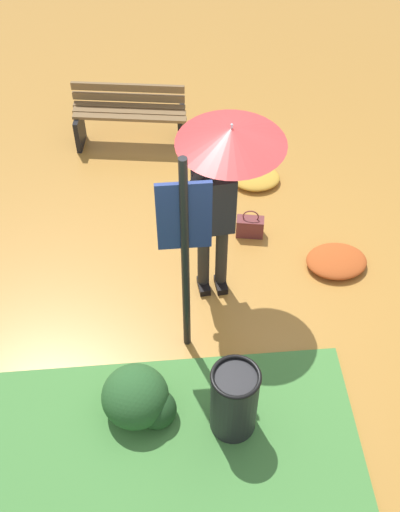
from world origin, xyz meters
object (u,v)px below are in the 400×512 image
Objects in this scene: person_with_umbrella at (223,170)px; info_sign_post at (185,239)px; handbag at (250,226)px; park_bench at (130,114)px; trash_bin at (234,402)px.

info_sign_post reaches higher than person_with_umbrella.
park_bench is at bearing 125.27° from handbag.
info_sign_post reaches higher than handbag.
trash_bin is at bearing -101.47° from handbag.
person_with_umbrella is at bearing 87.95° from trash_bin.
handbag is 2.23m from park_bench.
park_bench is at bearing 101.14° from trash_bin.
person_with_umbrella is 1.46× the size of park_bench.
info_sign_post is at bearing -119.21° from person_with_umbrella.
park_bench is at bearing 109.27° from person_with_umbrella.
trash_bin reaches higher than park_bench.
trash_bin is at bearing -78.86° from park_bench.
person_with_umbrella is at bearing -70.73° from park_bench.
park_bench is (-0.48, 3.18, -1.04)m from info_sign_post.
person_with_umbrella is 5.53× the size of handbag.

